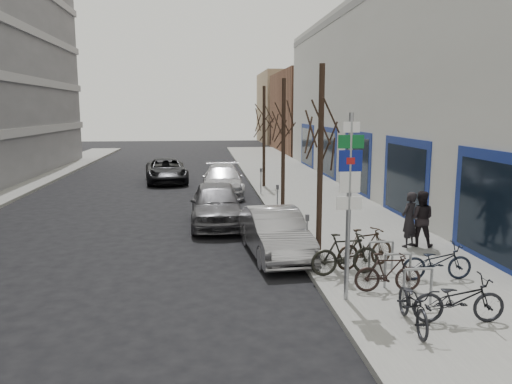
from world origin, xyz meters
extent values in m
plane|color=black|center=(0.00, 0.00, 0.00)|extent=(120.00, 120.00, 0.00)
cube|color=slate|center=(4.50, 10.00, 0.07)|extent=(5.00, 70.00, 0.15)
cube|color=brown|center=(13.00, 40.00, 4.00)|extent=(12.00, 14.00, 8.00)
cube|color=#937A5B|center=(13.50, 55.00, 4.50)|extent=(13.00, 12.00, 9.00)
cylinder|color=gray|center=(2.40, 0.00, 2.10)|extent=(0.10, 0.10, 4.20)
cube|color=white|center=(2.40, -0.03, 3.90)|extent=(0.35, 0.03, 0.22)
cube|color=#0C5926|center=(2.40, -0.03, 3.60)|extent=(0.55, 0.03, 0.28)
cube|color=navy|center=(2.40, -0.03, 3.20)|extent=(0.50, 0.03, 0.45)
cube|color=maroon|center=(2.40, -0.04, 3.20)|extent=(0.18, 0.02, 0.14)
cube|color=white|center=(2.40, -0.03, 2.75)|extent=(0.45, 0.03, 0.45)
cube|color=white|center=(2.40, -0.03, 2.30)|extent=(0.55, 0.03, 0.28)
cylinder|color=gray|center=(3.50, -0.50, 0.55)|extent=(0.06, 0.06, 0.80)
cylinder|color=gray|center=(4.10, -0.50, 0.55)|extent=(0.06, 0.06, 0.80)
cylinder|color=gray|center=(3.80, -0.50, 0.95)|extent=(0.60, 0.06, 0.06)
cylinder|color=gray|center=(3.50, 0.60, 0.55)|extent=(0.06, 0.06, 0.80)
cylinder|color=gray|center=(4.10, 0.60, 0.55)|extent=(0.06, 0.06, 0.80)
cylinder|color=gray|center=(3.80, 0.60, 0.95)|extent=(0.60, 0.06, 0.06)
cylinder|color=gray|center=(3.50, 1.70, 0.55)|extent=(0.06, 0.06, 0.80)
cylinder|color=gray|center=(4.10, 1.70, 0.55)|extent=(0.06, 0.06, 0.80)
cylinder|color=gray|center=(3.80, 1.70, 0.95)|extent=(0.60, 0.06, 0.06)
cylinder|color=black|center=(2.60, 3.50, 2.75)|extent=(0.16, 0.16, 5.50)
cylinder|color=black|center=(2.60, 10.00, 2.75)|extent=(0.16, 0.16, 5.50)
cylinder|color=black|center=(2.60, 16.50, 2.75)|extent=(0.16, 0.16, 5.50)
cylinder|color=gray|center=(2.15, 3.00, 0.70)|extent=(0.05, 0.05, 1.10)
cube|color=#3F3F44|center=(2.15, 3.00, 1.33)|extent=(0.10, 0.08, 0.18)
cylinder|color=gray|center=(2.15, 8.50, 0.70)|extent=(0.05, 0.05, 1.10)
cube|color=#3F3F44|center=(2.15, 8.50, 1.33)|extent=(0.10, 0.08, 0.18)
cylinder|color=gray|center=(2.15, 14.00, 0.70)|extent=(0.05, 0.05, 1.10)
cube|color=#3F3F44|center=(2.15, 14.00, 1.33)|extent=(0.10, 0.08, 0.18)
imported|color=black|center=(3.27, -1.52, 0.67)|extent=(0.69, 1.76, 1.05)
imported|color=black|center=(3.46, 0.34, 0.62)|extent=(1.57, 0.57, 0.94)
imported|color=black|center=(4.95, 1.01, 0.68)|extent=(1.75, 0.57, 1.06)
imported|color=black|center=(2.83, 1.59, 0.70)|extent=(1.85, 0.71, 1.10)
imported|color=black|center=(4.23, -1.41, 0.70)|extent=(1.84, 0.69, 1.10)
imported|color=black|center=(3.51, 2.10, 0.70)|extent=(1.88, 1.13, 1.09)
imported|color=#98989C|center=(1.40, 3.90, 0.69)|extent=(1.83, 4.33, 1.39)
imported|color=#56555A|center=(-0.20, 8.12, 0.80)|extent=(1.91, 4.71, 1.60)
imported|color=#B5B4BA|center=(0.29, 14.75, 0.74)|extent=(2.20, 5.13, 1.47)
imported|color=black|center=(-2.85, 19.54, 0.70)|extent=(2.91, 5.27, 1.40)
imported|color=black|center=(5.47, 3.94, 0.99)|extent=(0.73, 0.70, 1.68)
imported|color=black|center=(5.85, 4.01, 1.01)|extent=(0.75, 0.65, 1.72)
camera|label=1|loc=(-0.67, -10.15, 4.26)|focal=35.00mm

